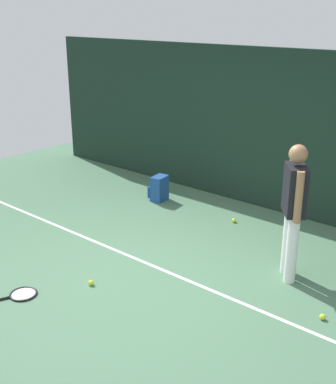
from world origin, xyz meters
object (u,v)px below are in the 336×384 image
at_px(tennis_ball_by_fence, 323,317).
at_px(tennis_ball_mid_court, 234,220).
at_px(tennis_racket, 21,295).
at_px(backpack, 159,189).
at_px(tennis_ball_near_player, 91,283).
at_px(tennis_player, 294,205).

relative_size(tennis_ball_by_fence, tennis_ball_mid_court, 1.00).
bearing_deg(tennis_ball_by_fence, tennis_racket, -147.83).
relative_size(backpack, tennis_ball_mid_court, 6.67).
bearing_deg(tennis_ball_near_player, tennis_ball_by_fence, 24.89).
height_order(tennis_player, backpack, tennis_player).
height_order(tennis_ball_near_player, tennis_ball_by_fence, same).
xyz_separation_m(tennis_racket, tennis_ball_near_player, (0.45, 0.69, 0.02)).
xyz_separation_m(tennis_racket, backpack, (-0.83, 3.39, 0.20)).
bearing_deg(backpack, tennis_ball_by_fence, 59.68).
relative_size(tennis_racket, backpack, 1.44).
relative_size(tennis_ball_near_player, tennis_ball_mid_court, 1.00).
height_order(tennis_ball_by_fence, tennis_ball_mid_court, same).
bearing_deg(tennis_ball_mid_court, backpack, -179.12).
height_order(tennis_racket, tennis_ball_by_fence, tennis_ball_by_fence).
distance_m(tennis_player, backpack, 3.23).
bearing_deg(tennis_ball_mid_court, tennis_racket, -101.90).
relative_size(tennis_racket, tennis_ball_mid_court, 9.60).
distance_m(backpack, tennis_ball_by_fence, 4.04).
bearing_deg(tennis_player, tennis_racket, -79.86).
xyz_separation_m(tennis_ball_near_player, tennis_ball_by_fence, (2.45, 1.13, 0.00)).
height_order(tennis_ball_near_player, tennis_ball_mid_court, same).
relative_size(tennis_player, backpack, 3.86).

